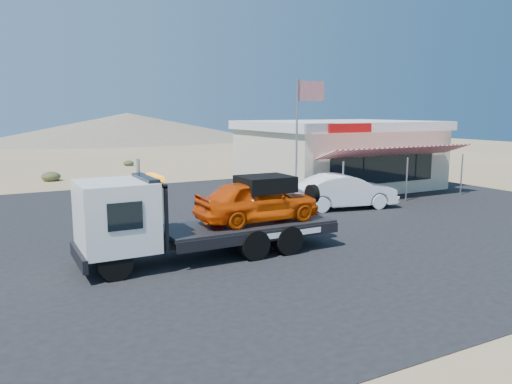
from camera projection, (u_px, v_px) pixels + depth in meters
ground at (252, 242)px, 17.42m from camera, size 120.00×120.00×0.00m
asphalt_lot at (261, 219)px, 20.96m from camera, size 32.00×24.00×0.02m
tow_truck at (205, 212)px, 15.35m from camera, size 7.98×2.36×2.67m
white_sedan at (345, 191)px, 23.18m from camera, size 5.07×2.61×1.59m
jerky_store at (338, 153)px, 29.79m from camera, size 10.40×9.97×3.90m
flagpole at (301, 127)px, 23.03m from camera, size 1.55×0.10×6.00m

